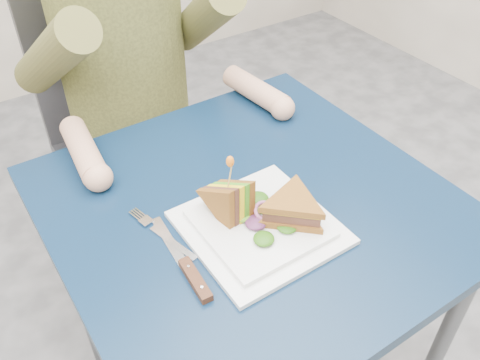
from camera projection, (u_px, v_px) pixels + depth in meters
table at (251, 229)px, 1.05m from camera, size 0.75×0.75×0.73m
chair at (123, 119)px, 1.56m from camera, size 0.42×0.40×0.93m
diner at (119, 13)px, 1.25m from camera, size 0.54×0.59×0.74m
plate at (259, 226)px, 0.94m from camera, size 0.26×0.26×0.02m
sandwich_flat at (293, 208)px, 0.92m from camera, size 0.19×0.19×0.05m
sandwich_upright at (231, 201)px, 0.92m from camera, size 0.08×0.12×0.12m
fork at (163, 235)px, 0.93m from camera, size 0.06×0.18×0.01m
knife at (190, 272)px, 0.86m from camera, size 0.03×0.22×0.02m
toothpick at (230, 174)px, 0.88m from camera, size 0.01×0.01×0.06m
toothpick_frill at (230, 162)px, 0.86m from camera, size 0.01×0.01×0.02m
lettuce_spill at (259, 214)px, 0.93m from camera, size 0.15×0.13×0.02m
onion_ring at (265, 211)px, 0.93m from camera, size 0.04×0.04×0.02m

